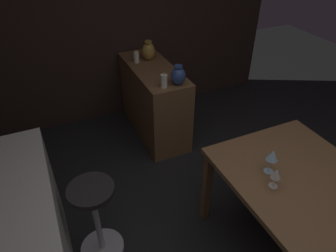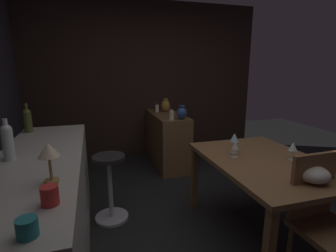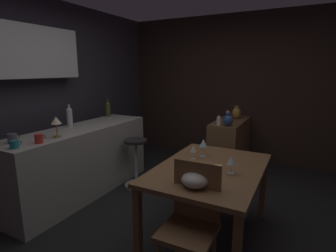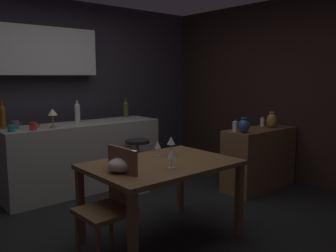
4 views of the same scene
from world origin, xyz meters
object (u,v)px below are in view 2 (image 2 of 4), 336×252
object	(u,v)px
vase_brass	(166,105)
vase_ceramic_blue	(182,113)
wine_glass_center	(293,147)
pillar_candle_short	(172,115)
wine_glass_right	(235,146)
wine_bottle_olive	(27,119)
dining_table	(265,169)
cup_red	(50,195)
cup_teal	(27,227)
sideboard_cabinet	(167,139)
fruit_bowl	(314,174)
chair_near_window	(322,218)
wine_bottle_clear	(8,140)
bar_stool	(110,186)
pillar_candle_tall	(157,108)
wine_glass_left	(234,138)
counter_lamp	(49,154)

from	to	relation	value
vase_brass	vase_ceramic_blue	xyz separation A→B (m)	(-0.67, -0.04, -0.01)
wine_glass_center	pillar_candle_short	distance (m)	1.70
wine_glass_right	wine_bottle_olive	world-z (taller)	wine_bottle_olive
vase_brass	dining_table	bearing A→B (deg)	-172.57
wine_bottle_olive	cup_red	bearing A→B (deg)	-165.30
wine_bottle_olive	cup_teal	distance (m)	1.81
dining_table	sideboard_cabinet	bearing A→B (deg)	9.24
fruit_bowl	pillar_candle_short	world-z (taller)	pillar_candle_short
cup_red	cup_teal	xyz separation A→B (m)	(-0.23, 0.05, -0.01)
sideboard_cabinet	chair_near_window	xyz separation A→B (m)	(-2.54, -0.37, 0.10)
wine_glass_right	sideboard_cabinet	bearing A→B (deg)	2.87
wine_bottle_clear	wine_glass_center	bearing A→B (deg)	-95.79
chair_near_window	vase_brass	xyz separation A→B (m)	(2.75, 0.33, 0.41)
bar_stool	dining_table	bearing A→B (deg)	-116.83
bar_stool	pillar_candle_short	distance (m)	1.36
wine_glass_center	wine_bottle_clear	bearing A→B (deg)	84.21
dining_table	pillar_candle_short	world-z (taller)	pillar_candle_short
cup_red	vase_brass	size ratio (longest dim) A/B	0.54
wine_bottle_olive	pillar_candle_tall	distance (m)	2.02
sideboard_cabinet	fruit_bowl	distance (m)	2.49
bar_stool	wine_glass_left	size ratio (longest dim) A/B	3.64
dining_table	wine_glass_center	bearing A→B (deg)	-106.55
fruit_bowl	wine_bottle_clear	distance (m)	2.14
fruit_bowl	vase_brass	world-z (taller)	vase_brass
cup_teal	vase_ceramic_blue	size ratio (longest dim) A/B	0.59
counter_lamp	vase_brass	world-z (taller)	counter_lamp
wine_glass_center	cup_teal	xyz separation A→B (m)	(-0.73, 1.90, 0.08)
counter_lamp	wine_bottle_clear	bearing A→B (deg)	34.49
cup_red	cup_teal	world-z (taller)	cup_red
dining_table	cup_teal	xyz separation A→B (m)	(-0.79, 1.69, 0.28)
wine_glass_right	vase_ceramic_blue	bearing A→B (deg)	0.60
bar_stool	counter_lamp	xyz separation A→B (m)	(-0.98, 0.36, 0.71)
cup_red	dining_table	bearing A→B (deg)	-70.99
sideboard_cabinet	cup_teal	size ratio (longest dim) A/B	9.56
wine_bottle_olive	vase_ceramic_blue	bearing A→B (deg)	-73.39
vase_ceramic_blue	wine_bottle_olive	bearing A→B (deg)	106.61
chair_near_window	wine_bottle_olive	bearing A→B (deg)	53.59
cup_teal	vase_brass	distance (m)	3.29
wine_bottle_clear	cup_teal	size ratio (longest dim) A/B	2.54
cup_teal	sideboard_cabinet	bearing A→B (deg)	-26.30
counter_lamp	vase_ceramic_blue	size ratio (longest dim) A/B	1.20
wine_glass_right	cup_red	distance (m)	1.58
wine_glass_right	vase_ceramic_blue	distance (m)	1.38
wine_bottle_clear	vase_brass	distance (m)	2.65
wine_glass_left	wine_bottle_olive	xyz separation A→B (m)	(0.72, 1.88, 0.15)
chair_near_window	vase_brass	size ratio (longest dim) A/B	4.35
bar_stool	chair_near_window	bearing A→B (deg)	-132.11
sideboard_cabinet	counter_lamp	size ratio (longest dim) A/B	4.71
wine_glass_center	fruit_bowl	size ratio (longest dim) A/B	0.76
wine_glass_center	fruit_bowl	bearing A→B (deg)	155.82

